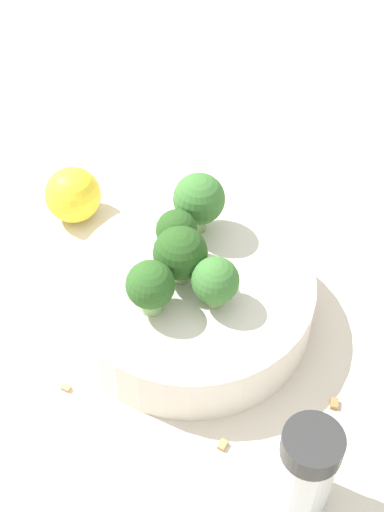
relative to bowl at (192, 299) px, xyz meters
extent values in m
plane|color=beige|center=(0.00, 0.00, -0.03)|extent=(3.00, 3.00, 0.00)
cylinder|color=silver|center=(0.00, 0.00, 0.00)|extent=(0.21, 0.21, 0.05)
cylinder|color=#84AD66|center=(0.02, 0.02, 0.04)|extent=(0.02, 0.02, 0.02)
sphere|color=#3D7533|center=(0.02, 0.02, 0.05)|extent=(0.04, 0.04, 0.04)
cylinder|color=#7A9E5B|center=(0.00, -0.01, 0.04)|extent=(0.01, 0.01, 0.02)
sphere|color=#28511E|center=(0.00, -0.01, 0.06)|extent=(0.04, 0.04, 0.04)
cylinder|color=#84AD66|center=(-0.06, -0.01, 0.04)|extent=(0.01, 0.01, 0.03)
sphere|color=#3D7533|center=(-0.06, -0.01, 0.06)|extent=(0.04, 0.04, 0.04)
cylinder|color=#8EB770|center=(0.04, -0.03, 0.04)|extent=(0.03, 0.03, 0.02)
sphere|color=#2D5B23|center=(0.04, -0.03, 0.05)|extent=(0.04, 0.04, 0.04)
cylinder|color=#84AD66|center=(-0.02, -0.02, 0.04)|extent=(0.02, 0.02, 0.03)
sphere|color=#28511E|center=(-0.02, -0.02, 0.06)|extent=(0.03, 0.03, 0.03)
cylinder|color=silver|center=(0.14, 0.11, 0.01)|extent=(0.04, 0.04, 0.07)
cylinder|color=#2D2D2D|center=(0.14, 0.11, 0.05)|extent=(0.04, 0.04, 0.02)
sphere|color=yellow|center=(-0.10, -0.14, 0.00)|extent=(0.05, 0.05, 0.05)
cube|color=olive|center=(0.06, 0.13, -0.02)|extent=(0.01, 0.01, 0.01)
cube|color=#AD7F4C|center=(0.12, 0.05, -0.02)|extent=(0.01, 0.01, 0.01)
cube|color=tan|center=(0.09, -0.08, -0.02)|extent=(0.01, 0.01, 0.01)
camera|label=1|loc=(0.37, 0.08, 0.47)|focal=50.00mm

